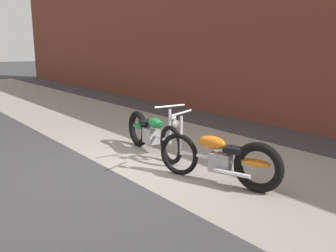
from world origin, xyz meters
The scene contains 5 objects.
ground_plane centered at (0.00, 0.00, 0.00)m, with size 80.00×80.00×0.00m, color #38383A.
sidewalk_slab centered at (0.00, 1.75, 0.00)m, with size 36.00×3.50×0.01m, color gray.
brick_building_wall centered at (0.00, 5.20, 2.99)m, with size 36.00×0.50×5.99m, color brown.
motorcycle_green centered at (-0.49, 1.11, 0.40)m, with size 2.00×0.63×1.03m.
motorcycle_orange centered at (1.60, 1.00, 0.40)m, with size 1.93×0.86×1.03m.
Camera 1 is at (5.13, -2.85, 2.05)m, focal length 39.46 mm.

